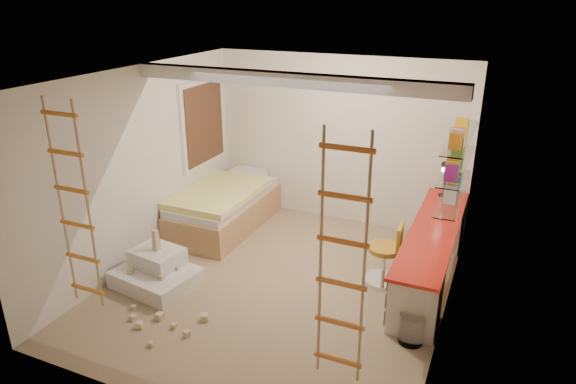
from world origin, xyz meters
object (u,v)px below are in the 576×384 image
at_px(swivel_chair, 386,261).
at_px(play_platform, 157,272).
at_px(bed, 225,207).
at_px(desk, 431,252).

height_order(swivel_chair, play_platform, swivel_chair).
xyz_separation_m(bed, play_platform, (0.06, -1.82, -0.16)).
bearing_deg(desk, play_platform, -155.12).
bearing_deg(bed, play_platform, -87.96).
bearing_deg(bed, desk, -6.49).
relative_size(bed, play_platform, 1.87).
bearing_deg(swivel_chair, bed, 166.89).
height_order(desk, play_platform, desk).
distance_m(desk, bed, 3.22).
bearing_deg(bed, swivel_chair, -13.11).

